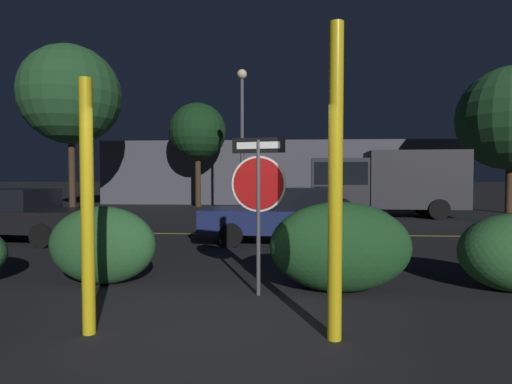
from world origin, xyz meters
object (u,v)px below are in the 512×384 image
(delivery_truck, at_px, (382,180))
(stop_sign, at_px, (258,185))
(tree_1, at_px, (71,95))
(tree_2, at_px, (511,118))
(yellow_pole_left, at_px, (87,207))
(hedge_bush_1, at_px, (102,245))
(passing_car_1, at_px, (21,215))
(street_lamp, at_px, (242,122))
(passing_car_2, at_px, (292,216))
(hedge_bush_2, at_px, (340,247))
(yellow_pole_right, at_px, (335,183))
(tree_0, at_px, (198,132))

(delivery_truck, bearing_deg, stop_sign, 161.94)
(tree_1, bearing_deg, tree_2, 1.22)
(yellow_pole_left, relative_size, hedge_bush_1, 1.61)
(stop_sign, height_order, delivery_truck, delivery_truck)
(passing_car_1, relative_size, tree_2, 0.62)
(street_lamp, relative_size, tree_1, 0.78)
(hedge_bush_1, xyz_separation_m, passing_car_2, (3.17, 4.18, 0.09))
(street_lamp, bearing_deg, delivery_truck, 1.97)
(hedge_bush_1, distance_m, hedge_bush_2, 3.78)
(yellow_pole_right, bearing_deg, delivery_truck, 74.17)
(stop_sign, height_order, tree_0, tree_0)
(yellow_pole_left, bearing_deg, tree_2, 50.19)
(yellow_pole_right, height_order, passing_car_2, yellow_pole_right)
(yellow_pole_right, bearing_deg, tree_0, 106.22)
(yellow_pole_left, height_order, tree_0, tree_0)
(tree_0, bearing_deg, passing_car_1, -100.16)
(street_lamp, bearing_deg, yellow_pole_right, -80.18)
(hedge_bush_2, xyz_separation_m, passing_car_2, (-0.61, 4.38, 0.04))
(yellow_pole_left, xyz_separation_m, tree_2, (13.03, 15.63, 3.11))
(passing_car_2, relative_size, tree_2, 0.69)
(hedge_bush_1, height_order, hedge_bush_2, hedge_bush_2)
(passing_car_2, height_order, tree_2, tree_2)
(tree_2, bearing_deg, yellow_pole_left, -129.81)
(passing_car_1, height_order, street_lamp, street_lamp)
(stop_sign, bearing_deg, hedge_bush_1, -178.31)
(tree_1, bearing_deg, passing_car_2, -39.79)
(yellow_pole_left, bearing_deg, passing_car_1, 128.93)
(yellow_pole_right, height_order, hedge_bush_2, yellow_pole_right)
(tree_2, bearing_deg, tree_1, -178.78)
(yellow_pole_left, distance_m, hedge_bush_1, 2.30)
(street_lamp, bearing_deg, passing_car_2, -74.30)
(yellow_pole_left, distance_m, passing_car_1, 7.88)
(hedge_bush_2, bearing_deg, yellow_pole_left, -148.78)
(hedge_bush_2, height_order, passing_car_2, passing_car_2)
(stop_sign, bearing_deg, hedge_bush_2, 24.51)
(hedge_bush_1, xyz_separation_m, passing_car_1, (-4.16, 4.08, 0.07))
(hedge_bush_1, xyz_separation_m, delivery_truck, (7.31, 11.57, 0.95))
(passing_car_1, xyz_separation_m, tree_1, (-3.45, 9.07, 5.10))
(yellow_pole_left, xyz_separation_m, passing_car_2, (2.40, 6.20, -0.68))
(yellow_pole_right, bearing_deg, tree_2, 56.50)
(hedge_bush_2, distance_m, street_lamp, 12.35)
(hedge_bush_1, distance_m, passing_car_1, 5.83)
(yellow_pole_right, relative_size, tree_2, 0.48)
(yellow_pole_left, xyz_separation_m, street_lamp, (0.38, 13.38, 2.74))
(yellow_pole_right, distance_m, tree_0, 19.48)
(hedge_bush_1, height_order, tree_2, tree_2)
(stop_sign, relative_size, yellow_pole_left, 0.82)
(stop_sign, xyz_separation_m, passing_car_2, (0.61, 4.64, -0.89))
(hedge_bush_1, bearing_deg, hedge_bush_2, -2.98)
(street_lamp, height_order, tree_2, tree_2)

